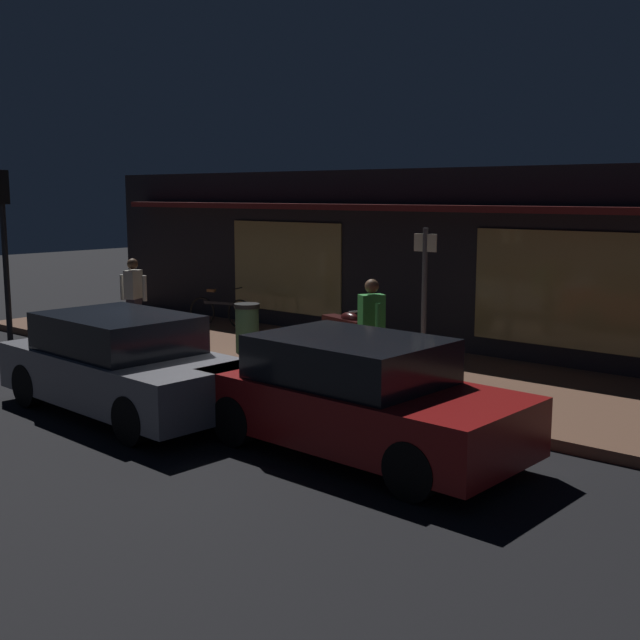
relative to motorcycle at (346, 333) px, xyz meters
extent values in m
plane|color=black|center=(-0.06, -3.06, -0.65)|extent=(60.00, 60.00, 0.00)
cube|color=brown|center=(-0.06, -0.06, -0.57)|extent=(18.00, 4.00, 0.15)
cube|color=black|center=(-0.06, 3.34, 1.15)|extent=(18.00, 2.80, 3.60)
cube|color=olive|center=(-3.26, 1.92, 0.85)|extent=(3.20, 0.04, 2.00)
cube|color=olive|center=(3.14, 1.92, 0.85)|extent=(3.20, 0.04, 2.00)
cube|color=#591919|center=(-0.06, 1.69, 2.20)|extent=(16.20, 0.50, 0.12)
cylinder|color=black|center=(-0.56, 0.17, -0.20)|extent=(0.61, 0.29, 0.60)
cylinder|color=black|center=(0.49, -0.15, -0.20)|extent=(0.61, 0.29, 0.60)
cube|color=black|center=(-0.03, 0.01, 0.08)|extent=(1.13, 0.58, 0.36)
ellipsoid|color=black|center=(0.11, -0.03, 0.28)|extent=(0.49, 0.36, 0.20)
sphere|color=#F9EDB7|center=(0.66, -0.20, 0.28)|extent=(0.18, 0.18, 0.18)
cylinder|color=gray|center=(0.47, -0.14, 0.45)|extent=(0.19, 0.54, 0.03)
torus|color=black|center=(-4.81, 0.81, -0.17)|extent=(0.65, 0.21, 0.66)
torus|color=black|center=(-3.84, 1.07, -0.17)|extent=(0.65, 0.21, 0.66)
cube|color=black|center=(-4.33, 0.94, 0.05)|extent=(0.88, 0.27, 0.06)
cube|color=brown|center=(-4.57, 0.88, 0.32)|extent=(0.21, 0.13, 0.06)
cylinder|color=black|center=(-3.92, 1.05, 0.40)|extent=(0.13, 0.41, 0.02)
cube|color=#28232D|center=(-4.57, -1.23, -0.07)|extent=(0.29, 0.33, 0.85)
cube|color=#B2AD9E|center=(-4.57, -1.23, 0.64)|extent=(0.34, 0.43, 0.58)
sphere|color=brown|center=(-4.57, -1.23, 1.06)|extent=(0.22, 0.22, 0.22)
cylinder|color=#B2AD9E|center=(-4.81, -1.33, 0.57)|extent=(0.12, 0.12, 0.52)
cylinder|color=#B2AD9E|center=(-4.33, -1.14, 0.57)|extent=(0.12, 0.12, 0.52)
cube|color=#28232D|center=(1.51, -1.26, -0.07)|extent=(0.31, 0.34, 0.85)
cube|color=#2D8C38|center=(1.51, -1.26, 0.64)|extent=(0.38, 0.44, 0.58)
sphere|color=brown|center=(1.51, -1.26, 1.06)|extent=(0.22, 0.22, 0.22)
cylinder|color=#2D8C38|center=(1.28, -1.13, 0.57)|extent=(0.12, 0.12, 0.52)
cylinder|color=#2D8C38|center=(1.73, -1.39, 0.57)|extent=(0.12, 0.12, 0.52)
cylinder|color=#47474C|center=(1.43, 0.35, 0.70)|extent=(0.09, 0.09, 2.40)
cube|color=beige|center=(1.43, 0.35, 1.65)|extent=(0.44, 0.03, 0.30)
cylinder|color=#2D4C33|center=(-1.83, -0.68, -0.07)|extent=(0.44, 0.44, 0.85)
cylinder|color=black|center=(-1.83, -0.68, 0.39)|extent=(0.48, 0.48, 0.08)
cylinder|color=black|center=(-7.03, -2.63, 1.15)|extent=(0.12, 0.12, 3.60)
cube|color=black|center=(-7.03, -2.63, 2.60)|extent=(0.24, 0.24, 0.70)
cylinder|color=black|center=(0.86, -3.70, -0.33)|extent=(0.65, 0.25, 0.64)
cylinder|color=black|center=(0.78, -5.25, -0.33)|extent=(0.65, 0.25, 0.64)
cylinder|color=black|center=(-1.84, -3.56, -0.33)|extent=(0.65, 0.25, 0.64)
cylinder|color=black|center=(-1.92, -5.12, -0.33)|extent=(0.65, 0.25, 0.64)
cube|color=slate|center=(-0.53, -4.41, -0.10)|extent=(4.18, 1.96, 0.68)
cube|color=black|center=(-0.68, -4.40, 0.45)|extent=(2.28, 1.71, 0.64)
cylinder|color=black|center=(4.52, -2.95, -0.33)|extent=(0.65, 0.24, 0.64)
cylinder|color=black|center=(4.48, -4.51, -0.33)|extent=(0.65, 0.24, 0.64)
cylinder|color=black|center=(1.82, -2.87, -0.33)|extent=(0.65, 0.24, 0.64)
cylinder|color=black|center=(1.78, -4.43, -0.33)|extent=(0.65, 0.24, 0.64)
cube|color=maroon|center=(3.15, -3.69, -0.10)|extent=(4.15, 1.89, 0.68)
cube|color=black|center=(3.00, -3.69, 0.45)|extent=(2.25, 1.67, 0.64)
camera|label=1|loc=(8.85, -11.11, 2.48)|focal=44.97mm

